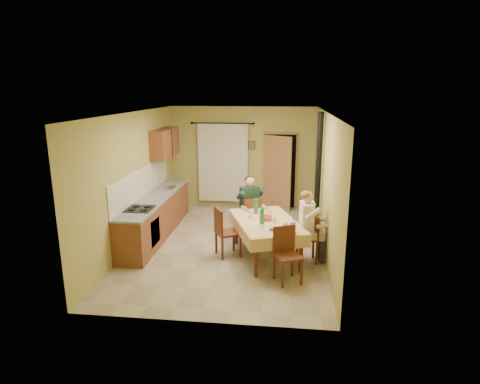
# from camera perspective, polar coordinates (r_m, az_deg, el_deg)

# --- Properties ---
(floor) EXTENTS (4.00, 6.00, 0.01)m
(floor) POSITION_cam_1_polar(r_m,az_deg,el_deg) (8.75, -1.72, -7.43)
(floor) COLOR tan
(floor) RESTS_ON ground
(room_shell) EXTENTS (4.04, 6.04, 2.82)m
(room_shell) POSITION_cam_1_polar(r_m,az_deg,el_deg) (8.24, -1.81, 4.39)
(room_shell) COLOR tan
(room_shell) RESTS_ON ground
(kitchen_run) EXTENTS (0.64, 3.64, 1.56)m
(kitchen_run) POSITION_cam_1_polar(r_m,az_deg,el_deg) (9.33, -11.83, -3.18)
(kitchen_run) COLOR brown
(kitchen_run) RESTS_ON ground
(upper_cabinets) EXTENTS (0.35, 1.40, 0.70)m
(upper_cabinets) POSITION_cam_1_polar(r_m,az_deg,el_deg) (10.27, -10.61, 6.88)
(upper_cabinets) COLOR brown
(upper_cabinets) RESTS_ON room_shell
(curtain) EXTENTS (1.70, 0.07, 2.22)m
(curtain) POSITION_cam_1_polar(r_m,az_deg,el_deg) (11.25, -2.45, 4.22)
(curtain) COLOR black
(curtain) RESTS_ON ground
(doorway) EXTENTS (0.96, 0.47, 2.15)m
(doorway) POSITION_cam_1_polar(r_m,az_deg,el_deg) (11.13, 5.57, 2.94)
(doorway) COLOR black
(doorway) RESTS_ON ground
(dining_table) EXTENTS (1.68, 2.14, 0.76)m
(dining_table) POSITION_cam_1_polar(r_m,az_deg,el_deg) (8.01, 3.72, -6.65)
(dining_table) COLOR #DAAF78
(dining_table) RESTS_ON ground
(tableware) EXTENTS (1.01, 1.45, 0.33)m
(tableware) POSITION_cam_1_polar(r_m,az_deg,el_deg) (7.78, 4.07, -3.82)
(tableware) COLOR white
(tableware) RESTS_ON dining_table
(chair_far) EXTENTS (0.56, 0.56, 0.97)m
(chair_far) POSITION_cam_1_polar(r_m,az_deg,el_deg) (8.97, 1.47, -4.88)
(chair_far) COLOR #5A2918
(chair_far) RESTS_ON ground
(chair_near) EXTENTS (0.55, 0.55, 0.97)m
(chair_near) POSITION_cam_1_polar(r_m,az_deg,el_deg) (7.09, 6.75, -10.41)
(chair_near) COLOR #5A2918
(chair_near) RESTS_ON ground
(chair_right) EXTENTS (0.42, 0.42, 0.93)m
(chair_right) POSITION_cam_1_polar(r_m,az_deg,el_deg) (7.93, 9.58, -7.77)
(chair_right) COLOR #5A2918
(chair_right) RESTS_ON ground
(chair_left) EXTENTS (0.60, 0.60, 1.00)m
(chair_left) POSITION_cam_1_polar(r_m,az_deg,el_deg) (8.09, -1.81, -7.07)
(chair_left) COLOR #5A2918
(chair_left) RESTS_ON ground
(man_far) EXTENTS (0.65, 0.61, 1.39)m
(man_far) POSITION_cam_1_polar(r_m,az_deg,el_deg) (8.80, 1.46, -1.24)
(man_far) COLOR #192D23
(man_far) RESTS_ON chair_far
(man_right) EXTENTS (0.51, 0.62, 1.39)m
(man_right) POSITION_cam_1_polar(r_m,az_deg,el_deg) (7.72, 9.67, -3.71)
(man_right) COLOR silver
(man_right) RESTS_ON chair_right
(stove_flue) EXTENTS (0.24, 0.24, 2.80)m
(stove_flue) POSITION_cam_1_polar(r_m,az_deg,el_deg) (8.95, 10.93, -0.28)
(stove_flue) COLOR black
(stove_flue) RESTS_ON ground
(picture_back) EXTENTS (0.19, 0.03, 0.23)m
(picture_back) POSITION_cam_1_polar(r_m,az_deg,el_deg) (11.14, 1.68, 6.66)
(picture_back) COLOR black
(picture_back) RESTS_ON room_shell
(picture_right) EXTENTS (0.03, 0.31, 0.21)m
(picture_right) POSITION_cam_1_polar(r_m,az_deg,el_deg) (9.37, 11.33, 5.52)
(picture_right) COLOR brown
(picture_right) RESTS_ON room_shell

